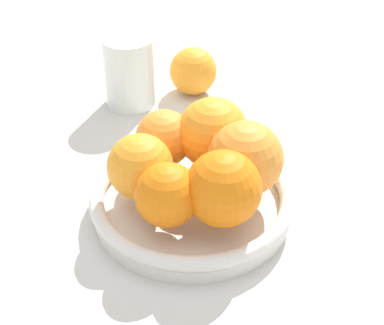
# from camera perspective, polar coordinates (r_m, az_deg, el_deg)

# --- Properties ---
(ground_plane) EXTENTS (4.00, 4.00, 0.00)m
(ground_plane) POSITION_cam_1_polar(r_m,az_deg,el_deg) (0.73, 0.00, -4.49)
(ground_plane) COLOR beige
(fruit_bowl) EXTENTS (0.23, 0.23, 0.03)m
(fruit_bowl) POSITION_cam_1_polar(r_m,az_deg,el_deg) (0.72, 0.00, -3.46)
(fruit_bowl) COLOR silver
(fruit_bowl) RESTS_ON ground_plane
(orange_pile) EXTENTS (0.19, 0.19, 0.08)m
(orange_pile) POSITION_cam_1_polar(r_m,az_deg,el_deg) (0.69, 0.78, 0.12)
(orange_pile) COLOR orange
(orange_pile) RESTS_ON fruit_bowl
(stray_orange) EXTENTS (0.07, 0.07, 0.07)m
(stray_orange) POSITION_cam_1_polar(r_m,az_deg,el_deg) (0.94, 0.10, 8.13)
(stray_orange) COLOR orange
(stray_orange) RESTS_ON ground_plane
(drinking_glass) EXTENTS (0.07, 0.07, 0.10)m
(drinking_glass) POSITION_cam_1_polar(r_m,az_deg,el_deg) (0.91, -5.60, 8.08)
(drinking_glass) COLOR silver
(drinking_glass) RESTS_ON ground_plane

